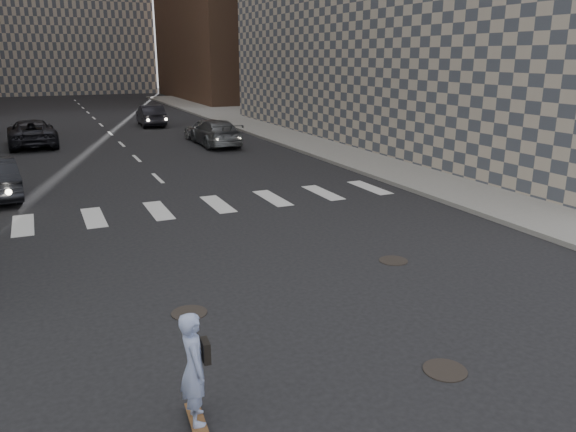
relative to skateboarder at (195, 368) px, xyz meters
name	(u,v)px	position (x,y,z in m)	size (l,w,h in m)	color
ground	(308,320)	(2.77, 2.22, -0.88)	(160.00, 160.00, 0.00)	black
sidewalk_right	(378,137)	(17.27, 22.22, -0.80)	(13.00, 80.00, 0.15)	gray
manhole_a	(445,370)	(3.97, -0.28, -0.87)	(0.70, 0.70, 0.02)	black
manhole_b	(189,313)	(0.77, 3.42, -0.87)	(0.70, 0.70, 0.02)	black
manhole_c	(393,261)	(6.07, 4.22, -0.87)	(0.70, 0.70, 0.02)	black
skateboarder	(195,368)	(0.00, 0.00, 0.00)	(0.44, 0.85, 1.67)	brown
traffic_car_b	(216,133)	(7.52, 23.58, -0.17)	(1.98, 4.87, 1.41)	#55585C
traffic_car_c	(32,133)	(-1.80, 27.48, -0.14)	(2.43, 5.28, 1.47)	black
traffic_car_d	(208,130)	(7.51, 25.05, -0.18)	(1.65, 4.10, 1.40)	#ABADB2
traffic_car_e	(151,115)	(5.99, 34.22, -0.15)	(1.55, 4.44, 1.46)	black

